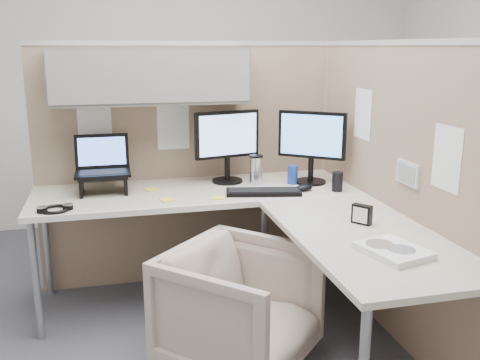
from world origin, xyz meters
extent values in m
plane|color=#414147|center=(0.00, 0.00, 0.00)|extent=(4.50, 4.50, 0.00)
cube|color=#9E8167|center=(-0.10, 0.90, 0.80)|extent=(2.00, 0.05, 1.60)
cube|color=#A8A399|center=(-0.10, 0.90, 1.61)|extent=(2.00, 0.06, 0.03)
cube|color=slate|center=(-0.35, 0.75, 1.42)|extent=(1.20, 0.34, 0.34)
cube|color=gray|center=(-0.35, 0.57, 1.42)|extent=(1.18, 0.01, 0.30)
plane|color=white|center=(-0.70, 0.87, 1.15)|extent=(0.26, 0.00, 0.26)
plane|color=white|center=(-0.20, 0.87, 1.08)|extent=(0.26, 0.00, 0.26)
cube|color=#9E8167|center=(0.90, -0.10, 0.80)|extent=(0.05, 2.00, 1.60)
cube|color=#A8A399|center=(0.90, -0.10, 1.61)|extent=(0.06, 2.00, 0.03)
cube|color=#A8A399|center=(0.90, 0.90, 0.80)|extent=(0.06, 0.06, 1.60)
cube|color=silver|center=(0.87, -0.25, 0.96)|extent=(0.02, 0.20, 0.12)
cube|color=gray|center=(0.86, -0.25, 0.96)|extent=(0.00, 0.16, 0.09)
plane|color=white|center=(0.87, 0.30, 1.20)|extent=(0.00, 0.26, 0.26)
plane|color=white|center=(0.87, -0.55, 1.10)|extent=(0.00, 0.26, 0.26)
cube|color=beige|center=(-0.10, 0.54, 0.71)|extent=(2.00, 0.68, 0.03)
cube|color=beige|center=(0.54, -0.45, 0.71)|extent=(0.68, 1.30, 0.03)
cube|color=white|center=(-0.10, 0.20, 0.71)|extent=(2.00, 0.02, 0.03)
cylinder|color=gray|center=(-1.05, 0.25, 0.35)|extent=(0.04, 0.04, 0.70)
cylinder|color=gray|center=(-1.05, 0.83, 0.35)|extent=(0.04, 0.04, 0.70)
cylinder|color=gray|center=(0.25, 0.25, 0.35)|extent=(0.04, 0.04, 0.70)
imported|color=#C4AF9C|center=(-0.02, -0.25, 0.34)|extent=(0.91, 0.91, 0.68)
cylinder|color=black|center=(0.12, 0.68, 0.74)|extent=(0.20, 0.20, 0.02)
cylinder|color=black|center=(0.12, 0.68, 0.82)|extent=(0.04, 0.04, 0.15)
cube|color=black|center=(0.12, 0.68, 1.05)|extent=(0.44, 0.13, 0.30)
cube|color=#8DB3F4|center=(0.13, 0.66, 1.05)|extent=(0.39, 0.09, 0.26)
cylinder|color=black|center=(0.64, 0.53, 0.74)|extent=(0.20, 0.20, 0.02)
cylinder|color=black|center=(0.64, 0.53, 0.82)|extent=(0.04, 0.04, 0.15)
cube|color=black|center=(0.64, 0.53, 1.05)|extent=(0.37, 0.30, 0.30)
cube|color=#5DA1FD|center=(0.63, 0.52, 1.05)|extent=(0.32, 0.25, 0.26)
cube|color=black|center=(-0.66, 0.60, 0.84)|extent=(0.29, 0.23, 0.01)
cube|color=black|center=(-0.79, 0.60, 0.79)|extent=(0.02, 0.21, 0.11)
cube|color=black|center=(-0.54, 0.60, 0.79)|extent=(0.02, 0.21, 0.11)
cube|color=black|center=(-0.66, 0.60, 0.85)|extent=(0.33, 0.23, 0.02)
cube|color=black|center=(-0.66, 0.74, 0.97)|extent=(0.33, 0.06, 0.21)
cube|color=#598CF2|center=(-0.66, 0.73, 0.96)|extent=(0.29, 0.04, 0.17)
cube|color=black|center=(0.27, 0.34, 0.74)|extent=(0.47, 0.24, 0.02)
ellipsoid|color=black|center=(0.53, 0.35, 0.75)|extent=(0.13, 0.10, 0.04)
cylinder|color=silver|center=(0.29, 0.59, 0.82)|extent=(0.08, 0.08, 0.18)
cylinder|color=black|center=(0.29, 0.59, 0.91)|extent=(0.09, 0.09, 0.01)
cylinder|color=black|center=(0.73, 0.30, 0.79)|extent=(0.07, 0.07, 0.12)
cylinder|color=#1E3FA5|center=(0.52, 0.54, 0.79)|extent=(0.07, 0.07, 0.12)
cube|color=yellow|center=(-0.38, 0.60, 0.73)|extent=(0.10, 0.10, 0.01)
cube|color=yellow|center=(-0.02, 0.31, 0.73)|extent=(0.09, 0.09, 0.01)
cube|color=yellow|center=(-0.31, 0.34, 0.73)|extent=(0.09, 0.09, 0.01)
torus|color=black|center=(-0.92, 0.28, 0.74)|extent=(0.17, 0.17, 0.02)
cylinder|color=black|center=(-0.99, 0.27, 0.75)|extent=(0.06, 0.06, 0.03)
cylinder|color=black|center=(-0.86, 0.29, 0.75)|extent=(0.06, 0.06, 0.03)
cube|color=white|center=(0.54, -0.71, 0.74)|extent=(0.29, 0.33, 0.03)
cylinder|color=silver|center=(0.56, -0.74, 0.76)|extent=(0.12, 0.12, 0.00)
cylinder|color=silver|center=(0.50, -0.66, 0.76)|extent=(0.12, 0.12, 0.00)
cube|color=black|center=(0.59, -0.31, 0.78)|extent=(0.09, 0.10, 0.10)
cube|color=white|center=(0.58, -0.32, 0.78)|extent=(0.05, 0.06, 0.08)
camera|label=1|loc=(-0.62, -2.64, 1.60)|focal=40.00mm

